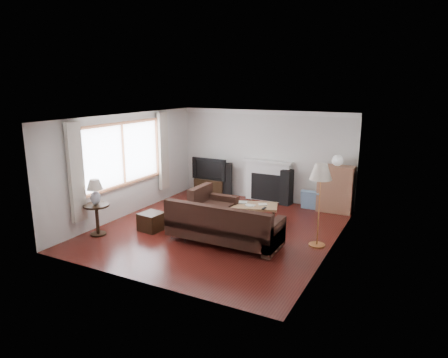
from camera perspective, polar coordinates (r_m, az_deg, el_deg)
The scene contains 17 objects.
room at distance 8.68m, azimuth -0.91°, elevation 0.56°, with size 5.10×5.60×2.54m.
window at distance 9.85m, azimuth -14.16°, elevation 3.47°, with size 0.12×2.74×1.54m, color brown.
curtain_near at distance 8.79m, azimuth -20.39°, elevation 0.87°, with size 0.10×0.35×2.10m, color beige.
curtain_far at distance 11.01m, azimuth -8.69°, elevation 3.94°, with size 0.10×0.35×2.10m, color beige.
fireplace at distance 11.11m, azimuth 6.25°, elevation -0.24°, with size 1.40×0.26×1.15m, color white.
tv_stand at distance 11.78m, azimuth -1.83°, elevation -1.08°, with size 0.95×0.43×0.47m, color black.
television at distance 11.66m, azimuth -1.85°, elevation 1.54°, with size 1.09×0.14×0.63m, color black.
speaker_left at distance 11.51m, azimuth 0.43°, elevation -0.15°, with size 0.27×0.32×0.97m, color black.
speaker_right at distance 10.86m, azimuth 8.94°, elevation -1.18°, with size 0.26×0.32×0.95m, color black.
bookshelf at distance 10.48m, azimuth 15.65°, elevation -1.38°, with size 0.87×0.41×1.19m, color #9A6347.
globe_lamp at distance 10.32m, azimuth 15.91°, elevation 2.57°, with size 0.28×0.28×0.28m, color white.
sectional_sofa at distance 8.16m, azimuth 0.02°, elevation -6.45°, with size 2.53×1.85×0.82m, color black.
coffee_table at distance 9.35m, azimuth 3.94°, elevation -5.01°, with size 1.18×0.64×0.46m, color #9F764C.
footstool at distance 9.08m, azimuth -10.32°, elevation -5.99°, with size 0.47×0.47×0.40m, color black.
floor_lamp at distance 8.10m, azimuth 13.43°, elevation -3.73°, with size 0.43×0.43×1.69m, color #CA8346.
side_table at distance 9.04m, azimuth -17.65°, elevation -5.56°, with size 0.54×0.54×0.68m, color black.
table_lamp at distance 8.87m, azimuth -17.93°, elevation -1.82°, with size 0.33×0.33×0.54m, color silver.
Camera 1 is at (4.02, -7.45, 3.17)m, focal length 32.00 mm.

